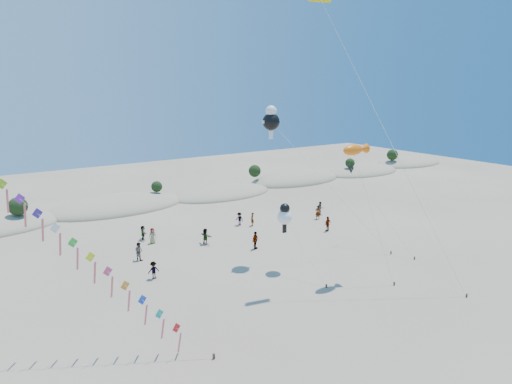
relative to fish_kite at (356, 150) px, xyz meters
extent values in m
ellipsoid|color=gray|center=(-11.24, 33.33, -11.11)|extent=(19.00, 10.45, 3.40)
ellipsoid|color=#243B15|center=(-11.24, 33.33, -10.18)|extent=(15.20, 6.84, 0.76)
ellipsoid|color=gray|center=(4.76, 31.93, -11.11)|extent=(16.40, 9.02, 2.80)
ellipsoid|color=#243B15|center=(4.76, 31.93, -10.34)|extent=(13.12, 5.90, 0.66)
ellipsoid|color=gray|center=(20.76, 33.73, -11.11)|extent=(18.00, 9.90, 3.80)
ellipsoid|color=#243B15|center=(20.76, 33.73, -10.07)|extent=(14.40, 6.48, 0.72)
ellipsoid|color=gray|center=(36.76, 32.53, -11.11)|extent=(16.80, 9.24, 3.00)
ellipsoid|color=#243B15|center=(36.76, 32.53, -10.29)|extent=(13.44, 6.05, 0.67)
ellipsoid|color=gray|center=(52.76, 33.93, -11.11)|extent=(17.60, 9.68, 3.20)
ellipsoid|color=#243B15|center=(52.76, 33.93, -10.23)|extent=(14.08, 6.34, 0.70)
sphere|color=black|center=(-23.24, 31.43, -8.63)|extent=(2.20, 2.20, 2.20)
sphere|color=black|center=(-5.24, 33.43, -8.87)|extent=(1.60, 1.60, 1.60)
sphere|color=black|center=(12.76, 34.83, -8.67)|extent=(2.10, 2.10, 2.10)
sphere|color=black|center=(32.76, 32.13, -8.79)|extent=(1.80, 1.80, 1.80)
sphere|color=black|center=(46.76, 33.63, -8.59)|extent=(2.30, 2.30, 2.30)
cube|color=#3F2D1E|center=(-16.05, -4.46, -10.94)|extent=(0.12, 0.12, 0.35)
cylinder|color=silver|center=(-25.48, 3.72, -0.58)|extent=(18.88, 16.38, 21.09)
cube|color=red|center=(-17.79, -2.95, -9.18)|extent=(1.28, 0.50, 1.35)
cube|color=#DA5C6A|center=(-17.61, -2.90, -10.28)|extent=(0.19, 0.45, 1.55)
cube|color=#17AD98|center=(-18.56, -2.28, -8.31)|extent=(1.28, 0.50, 1.35)
cube|color=#DA5C6A|center=(-18.38, -2.23, -9.41)|extent=(0.19, 0.45, 1.55)
cube|color=blue|center=(-19.34, -1.60, -7.44)|extent=(1.28, 0.50, 1.35)
cube|color=#DA5C6A|center=(-19.16, -1.55, -8.54)|extent=(0.19, 0.45, 1.55)
cube|color=orange|center=(-20.12, -0.93, -6.57)|extent=(1.28, 0.50, 1.35)
cube|color=#DA5C6A|center=(-19.94, -0.88, -7.67)|extent=(0.19, 0.45, 1.55)
cube|color=#DF4671|center=(-20.90, -0.25, -5.70)|extent=(1.28, 0.50, 1.35)
cube|color=#DA5C6A|center=(-20.72, -0.20, -6.80)|extent=(0.19, 0.45, 1.55)
cube|color=#F1F91A|center=(-21.68, 0.42, -4.83)|extent=(1.28, 0.50, 1.35)
cube|color=#DA5C6A|center=(-21.50, 0.47, -5.93)|extent=(0.19, 0.45, 1.55)
cube|color=green|center=(-22.45, 1.10, -3.96)|extent=(1.28, 0.50, 1.35)
cube|color=#DA5C6A|center=(-22.27, 1.15, -5.06)|extent=(0.19, 0.45, 1.55)
cube|color=white|center=(-23.23, 1.77, -3.09)|extent=(1.28, 0.50, 1.35)
cube|color=#DA5C6A|center=(-23.05, 1.82, -4.19)|extent=(0.19, 0.45, 1.55)
cube|color=#3B238C|center=(-24.01, 2.44, -2.22)|extent=(1.28, 0.50, 1.35)
cube|color=#DA5C6A|center=(-23.83, 2.49, -3.32)|extent=(0.19, 0.45, 1.55)
cube|color=purple|center=(-24.79, 3.12, -1.35)|extent=(1.28, 0.50, 1.35)
cube|color=#DA5C6A|center=(-24.61, 3.17, -2.45)|extent=(0.19, 0.45, 1.55)
cube|color=#8EC617|center=(-25.57, 3.79, -0.48)|extent=(1.28, 0.50, 1.35)
cube|color=#DA5C6A|center=(-25.39, 3.84, -1.58)|extent=(0.19, 0.45, 1.55)
cube|color=#3F2D1E|center=(1.37, -3.90, -10.96)|extent=(0.10, 0.10, 0.30)
cylinder|color=silver|center=(0.54, -1.94, -5.54)|extent=(1.70, 3.94, 11.15)
ellipsoid|color=orange|center=(-0.29, 0.01, 0.03)|extent=(2.09, 0.92, 0.92)
cone|color=orange|center=(0.88, 0.01, 0.03)|extent=(0.83, 0.83, 0.83)
cube|color=#3F2D1E|center=(-3.69, -1.07, -10.96)|extent=(0.10, 0.10, 0.30)
cylinder|color=silver|center=(-3.95, 1.52, -8.66)|extent=(0.53, 5.21, 4.92)
sphere|color=white|center=(-4.20, 4.12, -6.21)|extent=(1.35, 1.35, 1.35)
sphere|color=black|center=(-4.20, 4.12, -5.40)|extent=(0.90, 0.90, 0.90)
cube|color=black|center=(-4.20, 4.12, -7.28)|extent=(0.35, 0.18, 0.80)
cube|color=#3F2D1E|center=(6.80, 0.91, -10.96)|extent=(0.10, 0.10, 0.30)
cylinder|color=silver|center=(1.74, 4.24, -4.55)|extent=(10.14, 6.71, 13.14)
sphere|color=black|center=(-3.32, 7.58, 2.01)|extent=(1.61, 1.61, 1.61)
sphere|color=white|center=(-3.32, 7.58, 2.98)|extent=(1.05, 1.05, 1.05)
cube|color=white|center=(-3.32, 7.58, 0.81)|extent=(0.35, 0.18, 0.80)
cube|color=white|center=(-4.02, 7.58, 2.01)|extent=(0.60, 0.15, 0.25)
cube|color=white|center=(-2.62, 7.58, 2.01)|extent=(0.60, 0.15, 0.25)
cube|color=#3F2D1E|center=(4.44, -8.48, -10.96)|extent=(0.10, 0.10, 0.30)
cylinder|color=silver|center=(1.22, -2.81, 0.49)|extent=(6.47, 11.36, 23.21)
cube|color=#3F2D1E|center=(7.55, -1.30, -10.96)|extent=(0.10, 0.10, 0.30)
cylinder|color=silver|center=(6.97, 2.59, -7.18)|extent=(1.19, 7.79, 7.89)
cube|color=black|center=(6.39, 6.47, -3.24)|extent=(0.99, 0.29, 1.02)
imported|color=slate|center=(-14.73, 13.32, -10.22)|extent=(1.00, 1.08, 1.78)
imported|color=slate|center=(-15.03, 8.58, -10.34)|extent=(1.02, 0.62, 1.55)
imported|color=slate|center=(-3.75, 9.60, -10.18)|extent=(1.18, 0.90, 1.86)
imported|color=slate|center=(-1.02, 17.25, -10.32)|extent=(0.95, 1.18, 1.59)
imported|color=slate|center=(-7.40, 13.71, -10.25)|extent=(0.93, 1.69, 1.73)
imported|color=slate|center=(8.57, 13.92, -10.22)|extent=(0.78, 0.70, 1.78)
imported|color=slate|center=(0.13, 16.16, -10.29)|extent=(0.65, 0.72, 1.64)
imported|color=slate|center=(-11.99, 17.08, -10.27)|extent=(0.88, 0.63, 1.68)
imported|color=slate|center=(6.40, 9.72, -10.23)|extent=(1.08, 0.58, 1.76)
imported|color=slate|center=(9.93, 14.93, -10.20)|extent=(1.04, 0.91, 1.83)
imported|color=slate|center=(-12.48, 18.65, -10.31)|extent=(0.62, 1.52, 1.60)
camera|label=1|loc=(-26.61, -25.10, 5.01)|focal=30.00mm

